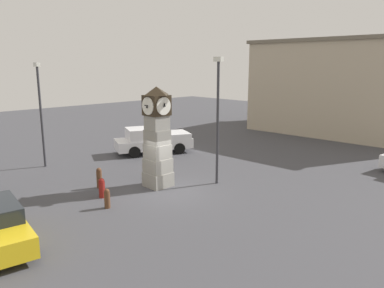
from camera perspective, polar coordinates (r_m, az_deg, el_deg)
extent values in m
plane|color=#424247|center=(19.03, -3.70, -7.25)|extent=(80.08, 80.08, 0.00)
cube|color=gray|center=(19.81, -5.19, -5.35)|extent=(1.22, 1.22, 0.75)
cube|color=gray|center=(19.60, -5.23, -3.25)|extent=(1.15, 1.15, 0.75)
cube|color=gray|center=(19.41, -5.28, -1.12)|extent=(1.09, 1.09, 0.75)
cube|color=gray|center=(19.25, -5.32, 1.06)|extent=(1.02, 1.02, 0.75)
cube|color=gray|center=(19.12, -5.36, 3.26)|extent=(0.95, 0.95, 0.75)
cube|color=#2D2316|center=(19.01, -5.42, 5.90)|extent=(1.08, 1.08, 1.02)
cylinder|color=white|center=(19.36, -4.11, 6.04)|extent=(0.88, 0.04, 0.88)
cube|color=black|center=(19.37, -4.05, 6.04)|extent=(0.06, 0.07, 0.20)
cube|color=black|center=(19.37, -4.05, 6.04)|extent=(0.04, 0.21, 0.30)
cylinder|color=white|center=(18.67, -6.76, 5.76)|extent=(0.88, 0.04, 0.88)
cube|color=black|center=(18.65, -6.83, 5.75)|extent=(0.06, 0.13, 0.19)
cube|color=black|center=(18.65, -6.83, 5.75)|extent=(0.04, 0.33, 0.15)
cylinder|color=white|center=(18.58, -4.34, 5.78)|extent=(0.04, 0.88, 0.88)
cube|color=black|center=(18.55, -4.29, 5.77)|extent=(0.20, 0.06, 0.06)
cube|color=black|center=(18.55, -4.29, 5.77)|extent=(0.16, 0.04, 0.32)
cylinder|color=white|center=(19.45, -6.44, 6.02)|extent=(0.04, 0.88, 0.88)
cube|color=black|center=(19.47, -6.49, 6.03)|extent=(0.10, 0.06, 0.20)
cube|color=black|center=(19.47, -6.49, 6.03)|extent=(0.33, 0.04, 0.08)
pyramid|color=#2D2316|center=(18.94, -5.46, 8.08)|extent=(1.13, 1.13, 0.43)
cylinder|color=brown|center=(20.01, -13.95, -5.25)|extent=(0.28, 0.28, 0.91)
sphere|color=brown|center=(19.87, -14.02, -3.89)|extent=(0.25, 0.25, 0.25)
cylinder|color=maroon|center=(18.58, -13.55, -6.78)|extent=(0.30, 0.30, 0.78)
sphere|color=maroon|center=(18.45, -13.62, -5.49)|extent=(0.27, 0.27, 0.27)
cylinder|color=brown|center=(17.25, -12.80, -8.32)|extent=(0.26, 0.26, 0.74)
sphere|color=brown|center=(17.11, -12.86, -7.03)|extent=(0.24, 0.24, 0.24)
cylinder|color=black|center=(13.99, -23.16, -14.25)|extent=(0.66, 0.30, 0.64)
cylinder|color=black|center=(16.43, -25.46, -10.48)|extent=(0.66, 0.30, 0.64)
cube|color=silver|center=(27.06, -5.86, 0.11)|extent=(4.07, 5.76, 0.70)
cube|color=silver|center=(26.70, -7.85, 1.54)|extent=(2.58, 2.52, 0.80)
cube|color=silver|center=(27.23, -3.69, 1.36)|extent=(3.10, 3.54, 0.36)
cylinder|color=black|center=(25.83, -8.76, -1.23)|extent=(0.58, 0.85, 0.80)
cylinder|color=black|center=(27.74, -9.58, -0.33)|extent=(0.58, 0.85, 0.80)
cylinder|color=black|center=(26.62, -1.95, -0.69)|extent=(0.58, 0.85, 0.80)
cylinder|color=black|center=(28.48, -3.20, 0.14)|extent=(0.58, 0.85, 0.80)
cylinder|color=#333338|center=(24.65, -21.98, 3.70)|extent=(0.14, 0.14, 6.14)
cube|color=silver|center=(24.44, -22.58, 11.12)|extent=(0.50, 0.24, 0.24)
cylinder|color=#333338|center=(19.58, 3.92, 2.99)|extent=(0.14, 0.14, 6.42)
cube|color=silver|center=(19.33, 4.06, 12.78)|extent=(0.50, 0.24, 0.24)
cube|color=#B7A88E|center=(38.69, 23.13, 7.86)|extent=(15.87, 12.61, 8.14)
cube|color=#6E6455|center=(38.68, 23.67, 14.09)|extent=(16.35, 12.99, 0.30)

